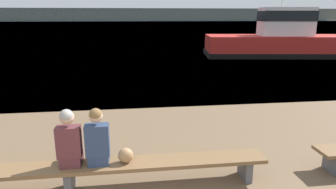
# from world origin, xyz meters

# --- Properties ---
(water_surface) EXTENTS (240.00, 240.00, 0.00)m
(water_surface) POSITION_xyz_m (0.00, 126.82, 0.00)
(water_surface) COLOR #426B8E
(water_surface) RESTS_ON ground
(far_shoreline) EXTENTS (600.00, 12.00, 6.79)m
(far_shoreline) POSITION_xyz_m (0.00, 176.77, 3.39)
(far_shoreline) COLOR #4C4C42
(far_shoreline) RESTS_ON ground
(bench_main) EXTENTS (6.65, 0.49, 0.45)m
(bench_main) POSITION_xyz_m (-0.57, 2.40, 0.37)
(bench_main) COLOR brown
(bench_main) RESTS_ON ground
(person_left) EXTENTS (0.38, 0.40, 0.98)m
(person_left) POSITION_xyz_m (-0.52, 2.41, 0.90)
(person_left) COLOR #56282D
(person_left) RESTS_ON bench_main
(person_right) EXTENTS (0.38, 0.40, 0.98)m
(person_right) POSITION_xyz_m (-0.08, 2.41, 0.89)
(person_right) COLOR navy
(person_right) RESTS_ON bench_main
(shopping_bag) EXTENTS (0.25, 0.21, 0.26)m
(shopping_bag) POSITION_xyz_m (0.36, 2.40, 0.58)
(shopping_bag) COLOR #9E754C
(shopping_bag) RESTS_ON bench_main
(tugboat_red) EXTENTS (10.48, 5.02, 5.74)m
(tugboat_red) POSITION_xyz_m (11.12, 18.18, 1.06)
(tugboat_red) COLOR red
(tugboat_red) RESTS_ON water_surface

